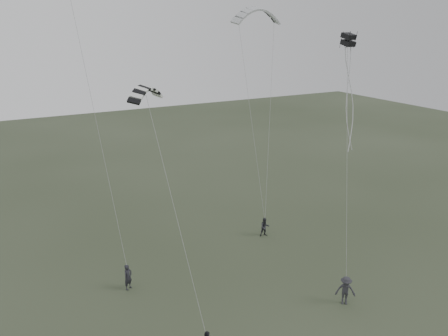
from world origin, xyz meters
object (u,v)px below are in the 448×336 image
flyer_left (128,277)px  kite_striped (146,88)px  kite_pale_large (257,8)px  flyer_far (345,290)px  kite_box (348,40)px  flyer_right (265,227)px

flyer_left → kite_striped: kite_striped is taller
kite_pale_large → kite_striped: (-12.70, -8.42, -4.73)m
kite_pale_large → flyer_left: bearing=-154.9°
flyer_far → kite_pale_large: kite_pale_large is taller
flyer_left → kite_box: size_ratio=2.38×
flyer_right → kite_pale_large: size_ratio=0.36×
flyer_far → kite_pale_large: bearing=116.5°
kite_box → flyer_left: bearing=165.5°
flyer_right → flyer_far: flyer_far is taller
kite_pale_large → kite_box: bearing=-88.4°
kite_striped → kite_pale_large: bearing=-7.3°
flyer_left → flyer_right: flyer_left is taller
kite_pale_large → kite_striped: kite_pale_large is taller
flyer_left → kite_striped: 12.74m
flyer_right → kite_box: kite_box is taller
flyer_left → flyer_right: 12.54m
flyer_left → kite_pale_large: kite_pale_large is taller
kite_pale_large → kite_box: 10.55m
kite_striped → kite_box: kite_box is taller
flyer_far → kite_box: bearing=93.5°
flyer_far → kite_striped: (-10.06, 7.08, 12.53)m
kite_box → flyer_right: bearing=114.1°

